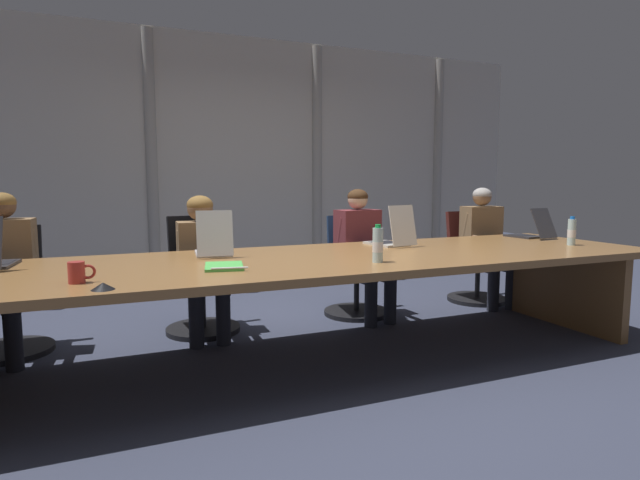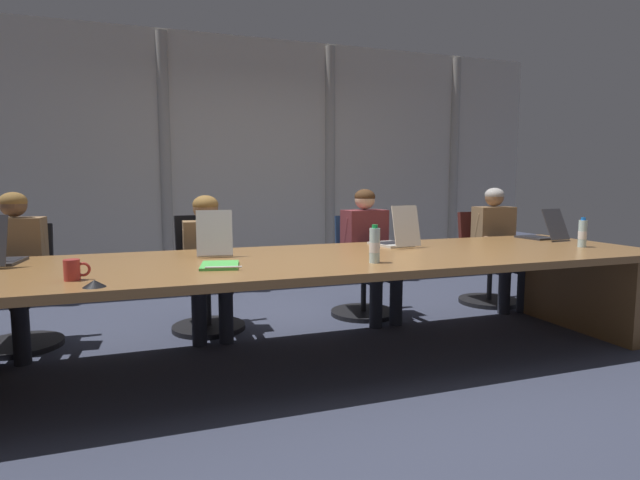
# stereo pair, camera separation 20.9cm
# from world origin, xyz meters

# --- Properties ---
(ground_plane) EXTENTS (15.02, 15.02, 0.00)m
(ground_plane) POSITION_xyz_m (0.00, 0.00, 0.00)
(ground_plane) COLOR #383D51
(conference_table) EXTENTS (4.86, 1.36, 0.72)m
(conference_table) POSITION_xyz_m (0.00, 0.00, 0.60)
(conference_table) COLOR olive
(conference_table) RESTS_ON ground_plane
(curtain_backdrop) EXTENTS (7.51, 0.17, 2.84)m
(curtain_backdrop) POSITION_xyz_m (-0.00, 2.68, 1.42)
(curtain_backdrop) COLOR beige
(curtain_backdrop) RESTS_ON ground_plane
(laptop_left_mid) EXTENTS (0.28, 0.41, 0.32)m
(laptop_left_mid) POSITION_xyz_m (-0.73, 0.35, 0.78)
(laptop_left_mid) COLOR #BCBCC1
(laptop_left_mid) RESTS_ON conference_table
(laptop_center) EXTENTS (0.29, 0.43, 0.33)m
(laptop_center) POSITION_xyz_m (0.68, 0.34, 0.78)
(laptop_center) COLOR beige
(laptop_center) RESTS_ON conference_table
(laptop_right_mid) EXTENTS (0.25, 0.44, 0.27)m
(laptop_right_mid) POSITION_xyz_m (2.12, 0.35, 0.77)
(laptop_right_mid) COLOR #2D2D33
(laptop_right_mid) RESTS_ON conference_table
(office_chair_left_end) EXTENTS (0.60, 0.60, 0.90)m
(office_chair_left_end) POSITION_xyz_m (-2.09, 1.05, 0.33)
(office_chair_left_end) COLOR black
(office_chair_left_end) RESTS_ON ground_plane
(office_chair_left_mid) EXTENTS (0.60, 0.60, 0.94)m
(office_chair_left_mid) POSITION_xyz_m (-0.71, 1.06, 0.34)
(office_chair_left_mid) COLOR black
(office_chair_left_mid) RESTS_ON ground_plane
(office_chair_center) EXTENTS (0.60, 0.61, 0.91)m
(office_chair_center) POSITION_xyz_m (0.71, 1.05, 0.33)
(office_chair_center) COLOR navy
(office_chair_center) RESTS_ON ground_plane
(office_chair_right_mid) EXTENTS (0.60, 0.60, 0.92)m
(office_chair_right_mid) POSITION_xyz_m (2.10, 1.05, 0.34)
(office_chair_right_mid) COLOR #511E19
(office_chair_right_mid) RESTS_ON ground_plane
(person_left_end) EXTENTS (0.42, 0.56, 1.15)m
(person_left_end) POSITION_xyz_m (-2.08, 0.90, 0.64)
(person_left_end) COLOR olive
(person_left_end) RESTS_ON ground_plane
(person_left_mid) EXTENTS (0.39, 0.55, 1.12)m
(person_left_mid) POSITION_xyz_m (-0.71, 0.90, 0.64)
(person_left_mid) COLOR olive
(person_left_mid) RESTS_ON ground_plane
(person_center) EXTENTS (0.43, 0.57, 1.16)m
(person_center) POSITION_xyz_m (0.71, 0.90, 0.65)
(person_center) COLOR brown
(person_center) RESTS_ON ground_plane
(person_right_mid) EXTENTS (0.42, 0.57, 1.17)m
(person_right_mid) POSITION_xyz_m (2.09, 0.90, 0.65)
(person_right_mid) COLOR olive
(person_right_mid) RESTS_ON ground_plane
(water_bottle_primary) EXTENTS (0.07, 0.07, 0.24)m
(water_bottle_primary) POSITION_xyz_m (0.16, -0.35, 0.83)
(water_bottle_primary) COLOR silver
(water_bottle_primary) RESTS_ON conference_table
(water_bottle_secondary) EXTENTS (0.06, 0.06, 0.23)m
(water_bottle_secondary) POSITION_xyz_m (2.02, -0.19, 0.83)
(water_bottle_secondary) COLOR silver
(water_bottle_secondary) RESTS_ON conference_table
(coffee_mug_near) EXTENTS (0.13, 0.08, 0.11)m
(coffee_mug_near) POSITION_xyz_m (-1.55, -0.35, 0.78)
(coffee_mug_near) COLOR #B2332D
(coffee_mug_near) RESTS_ON conference_table
(conference_mic_left_side) EXTENTS (0.11, 0.11, 0.03)m
(conference_mic_left_side) POSITION_xyz_m (-1.44, -0.57, 0.74)
(conference_mic_left_side) COLOR black
(conference_mic_left_side) RESTS_ON conference_table
(spiral_notepad) EXTENTS (0.28, 0.34, 0.03)m
(spiral_notepad) POSITION_xyz_m (-0.78, -0.18, 0.73)
(spiral_notepad) COLOR #4CB74C
(spiral_notepad) RESTS_ON conference_table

